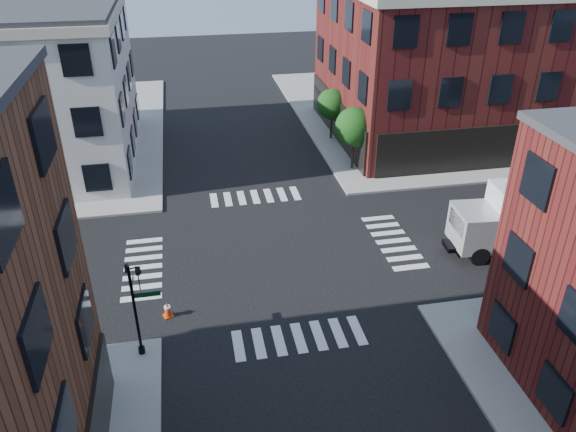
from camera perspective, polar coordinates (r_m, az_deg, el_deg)
The scene contains 8 objects.
ground at distance 31.04m, azimuth -1.56°, elevation -3.85°, with size 120.00×120.00×0.00m, color black.
sidewalk_ne at distance 55.63m, azimuth 16.79°, elevation 10.31°, with size 30.00×30.00×0.15m, color gray.
building_ne at distance 49.63m, azimuth 19.81°, elevation 14.82°, with size 25.00×16.00×12.00m, color #461111.
tree_near at distance 39.98m, azimuth 6.83°, elevation 8.84°, with size 2.69×2.69×4.49m.
tree_far at distance 45.50m, azimuth 4.57°, elevation 11.10°, with size 2.43×2.43×4.07m.
signal_pole at distance 23.80m, azimuth -15.21°, elevation -8.22°, with size 1.29×1.24×4.60m.
box_truck at distance 33.17m, azimuth 23.68°, elevation -0.20°, with size 8.66×3.24×3.85m.
traffic_cone at distance 27.05m, azimuth -12.14°, elevation -9.27°, with size 0.56×0.56×0.80m.
Camera 1 is at (-4.10, -25.71, 16.90)m, focal length 35.00 mm.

